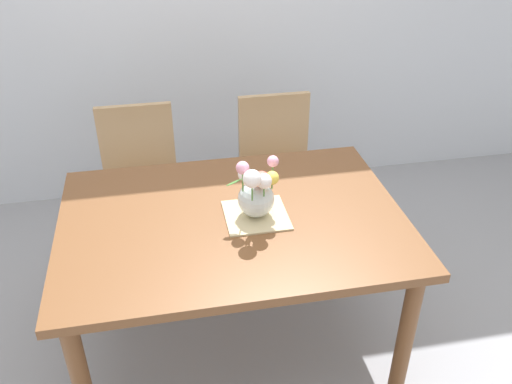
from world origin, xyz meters
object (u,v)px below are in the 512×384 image
dining_table (233,234)px  flower_vase (257,192)px  chair_right (277,162)px  chair_left (140,175)px

dining_table → flower_vase: flower_vase is taller
chair_right → dining_table: bearing=65.2°
dining_table → chair_right: 0.96m
dining_table → chair_left: bearing=114.8°
chair_right → flower_vase: (-0.30, -0.89, 0.37)m
chair_left → flower_vase: (0.50, -0.89, 0.37)m
dining_table → flower_vase: 0.24m
chair_left → flower_vase: flower_vase is taller
dining_table → chair_left: (-0.40, 0.86, -0.15)m
dining_table → flower_vase: bearing=-12.9°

